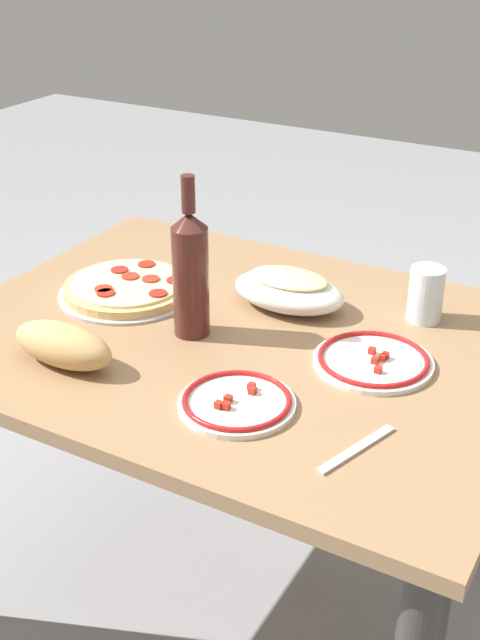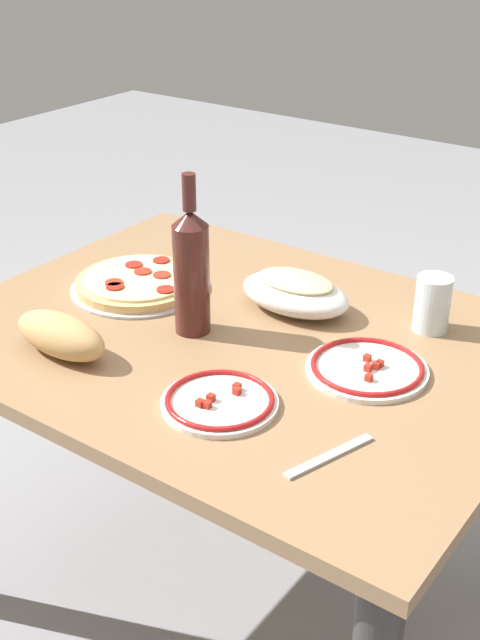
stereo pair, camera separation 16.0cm
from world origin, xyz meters
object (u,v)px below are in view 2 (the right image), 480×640
at_px(pepperoni_pizza, 139,283).
at_px(dining_table, 240,387).
at_px(wine_bottle, 191,270).
at_px(side_plate_near, 220,401).
at_px(baked_pasta_dish, 295,292).
at_px(water_glass, 432,304).
at_px(bread_loaf, 61,335).
at_px(side_plate_far, 367,368).

bearing_deg(pepperoni_pizza, dining_table, 172.97).
bearing_deg(wine_bottle, pepperoni_pizza, -20.27).
bearing_deg(pepperoni_pizza, wine_bottle, 159.73).
relative_size(dining_table, side_plate_near, 5.72).
relative_size(dining_table, baked_pasta_dish, 4.75).
relative_size(pepperoni_pizza, baked_pasta_dish, 1.23).
bearing_deg(side_plate_near, water_glass, -110.35).
relative_size(baked_pasta_dish, wine_bottle, 0.75).
bearing_deg(pepperoni_pizza, bread_loaf, 104.41).
bearing_deg(bread_loaf, dining_table, -130.44).
height_order(dining_table, wine_bottle, wine_bottle).
distance_m(water_glass, side_plate_near, 0.49).
relative_size(water_glass, bread_loaf, 0.53).
bearing_deg(pepperoni_pizza, side_plate_far, 177.94).
distance_m(dining_table, water_glass, 0.42).
xyz_separation_m(baked_pasta_dish, side_plate_near, (-0.09, 0.38, -0.03)).
xyz_separation_m(dining_table, side_plate_far, (-0.27, -0.02, 0.13)).
distance_m(wine_bottle, water_glass, 0.47).
xyz_separation_m(dining_table, water_glass, (-0.29, -0.23, 0.18)).
xyz_separation_m(wine_bottle, water_glass, (-0.38, -0.28, -0.07)).
height_order(baked_pasta_dish, side_plate_near, baked_pasta_dish).
distance_m(side_plate_far, bread_loaf, 0.56).
bearing_deg(dining_table, side_plate_near, 118.28).
distance_m(side_plate_near, side_plate_far, 0.28).
xyz_separation_m(water_glass, side_plate_near, (0.17, 0.46, -0.05)).
height_order(pepperoni_pizza, bread_loaf, bread_loaf).
xyz_separation_m(side_plate_far, bread_loaf, (0.49, 0.28, 0.03)).
relative_size(water_glass, side_plate_near, 0.56).
distance_m(dining_table, side_plate_far, 0.30).
bearing_deg(side_plate_near, side_plate_far, -121.48).
xyz_separation_m(wine_bottle, side_plate_near, (-0.21, 0.18, -0.12)).
distance_m(wine_bottle, side_plate_near, 0.30).
xyz_separation_m(dining_table, pepperoni_pizza, (0.30, -0.04, 0.14)).
distance_m(pepperoni_pizza, side_plate_near, 0.49).
bearing_deg(dining_table, side_plate_far, -176.56).
distance_m(baked_pasta_dish, side_plate_far, 0.28).
xyz_separation_m(baked_pasta_dish, side_plate_far, (-0.24, 0.14, -0.03)).
height_order(dining_table, water_glass, water_glass).
distance_m(wine_bottle, side_plate_far, 0.38).
bearing_deg(side_plate_near, pepperoni_pizza, -32.10).
bearing_deg(water_glass, dining_table, 38.71).
xyz_separation_m(dining_table, side_plate_near, (-0.12, 0.23, 0.13)).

